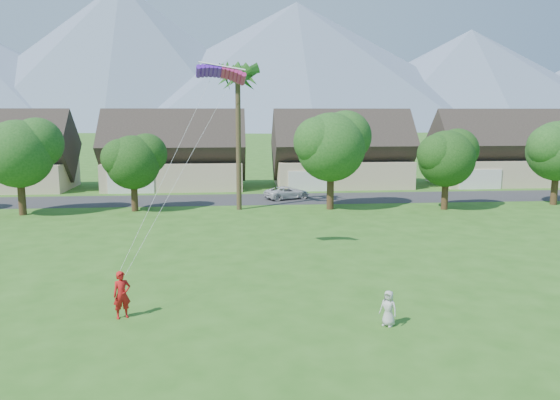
{
  "coord_description": "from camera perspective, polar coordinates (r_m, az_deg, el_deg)",
  "views": [
    {
      "loc": [
        -2.5,
        -18.84,
        8.49
      ],
      "look_at": [
        0.0,
        10.0,
        3.8
      ],
      "focal_mm": 35.0,
      "sensor_mm": 36.0,
      "label": 1
    }
  ],
  "objects": [
    {
      "name": "ground",
      "position": [
        20.82,
        2.46,
        -14.88
      ],
      "size": [
        500.0,
        500.0,
        0.0
      ],
      "primitive_type": "plane",
      "color": "#2D6019",
      "rests_on": "ground"
    },
    {
      "name": "tree_row",
      "position": [
        46.92,
        -3.29,
        4.79
      ],
      "size": [
        62.27,
        6.67,
        8.45
      ],
      "color": "#47301C",
      "rests_on": "ground"
    },
    {
      "name": "kite_flyer",
      "position": [
        23.84,
        -16.2,
        -9.49
      ],
      "size": [
        0.86,
        0.73,
        2.0
      ],
      "primitive_type": "imported",
      "rotation": [
        0.0,
        0.0,
        0.42
      ],
      "color": "red",
      "rests_on": "ground"
    },
    {
      "name": "parafoil_kite",
      "position": [
        30.77,
        -6.15,
        13.19
      ],
      "size": [
        2.67,
        1.03,
        0.5
      ],
      "rotation": [
        0.0,
        0.0,
        0.02
      ],
      "color": "#5B1AC8",
      "rests_on": "ground"
    },
    {
      "name": "houses_row",
      "position": [
        62.11,
        -2.18,
        4.54
      ],
      "size": [
        72.75,
        8.19,
        8.86
      ],
      "color": "beige",
      "rests_on": "ground"
    },
    {
      "name": "parked_car",
      "position": [
        53.68,
        0.75,
        0.78
      ],
      "size": [
        4.93,
        3.65,
        1.24
      ],
      "primitive_type": "imported",
      "rotation": [
        0.0,
        0.0,
        1.97
      ],
      "color": "silver",
      "rests_on": "ground"
    },
    {
      "name": "watcher",
      "position": [
        22.63,
        11.26,
        -11.04
      ],
      "size": [
        0.84,
        0.81,
        1.46
      ],
      "primitive_type": "imported",
      "rotation": [
        0.0,
        0.0,
        -0.71
      ],
      "color": "#B7B6B2",
      "rests_on": "ground"
    },
    {
      "name": "mountain_ridge",
      "position": [
        279.9,
        -2.36,
        13.42
      ],
      "size": [
        540.0,
        240.0,
        70.0
      ],
      "color": "slate",
      "rests_on": "ground"
    },
    {
      "name": "fan_palm",
      "position": [
        47.46,
        -4.46,
        13.18
      ],
      "size": [
        3.0,
        3.0,
        13.8
      ],
      "color": "#4C3D26",
      "rests_on": "ground"
    },
    {
      "name": "street",
      "position": [
        53.58,
        -2.22,
        0.09
      ],
      "size": [
        90.0,
        7.0,
        0.01
      ],
      "primitive_type": "cube",
      "color": "#2D2D30",
      "rests_on": "ground"
    }
  ]
}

